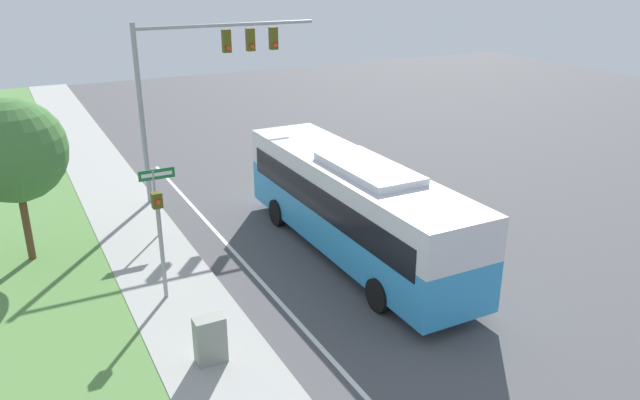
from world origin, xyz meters
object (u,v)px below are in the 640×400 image
at_px(street_sign, 156,190).
at_px(pedestrian_signal, 160,229).
at_px(utility_cabinet, 210,340).
at_px(signal_gantry, 201,69).
at_px(bus, 353,202).

bearing_deg(street_sign, pedestrian_signal, -102.10).
bearing_deg(pedestrian_signal, utility_cabinet, -87.34).
relative_size(signal_gantry, street_sign, 2.86).
height_order(pedestrian_signal, utility_cabinet, pedestrian_signal).
relative_size(bus, utility_cabinet, 9.43).
bearing_deg(street_sign, signal_gantry, 49.62).
height_order(signal_gantry, pedestrian_signal, signal_gantry).
bearing_deg(signal_gantry, street_sign, -130.38).
bearing_deg(bus, utility_cabinet, -148.69).
height_order(pedestrian_signal, street_sign, pedestrian_signal).
bearing_deg(bus, signal_gantry, 107.20).
relative_size(street_sign, utility_cabinet, 2.19).
bearing_deg(signal_gantry, utility_cabinet, -107.96).
bearing_deg(street_sign, bus, -38.90).
relative_size(pedestrian_signal, utility_cabinet, 2.80).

